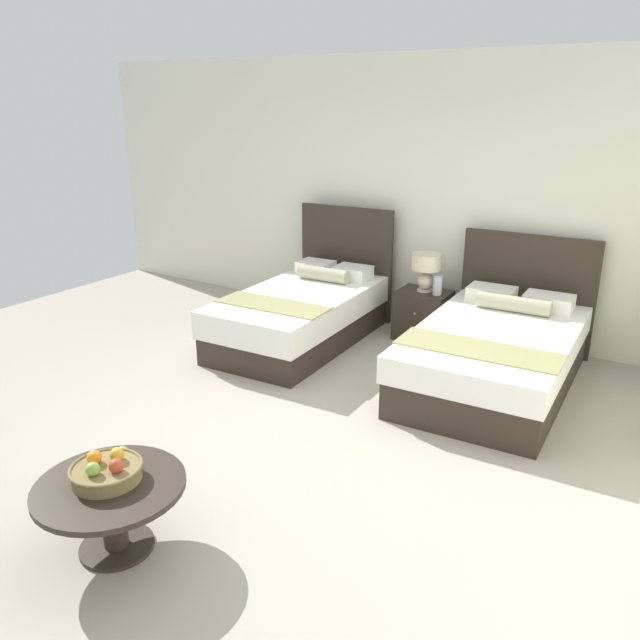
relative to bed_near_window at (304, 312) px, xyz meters
name	(u,v)px	position (x,y,z in m)	size (l,w,h in m)	color
ground_plane	(288,438)	(1.03, -1.78, -0.32)	(9.51, 9.52, 0.02)	#A69B8B
wall_back	(446,197)	(1.03, 1.18, 1.13)	(9.51, 0.12, 2.90)	silver
bed_near_window	(304,312)	(0.00, 0.00, 0.00)	(1.21, 2.15, 1.28)	#2F261D
bed_near_corner	(497,352)	(2.06, 0.00, -0.01)	(1.38, 2.23, 1.19)	#2F261D
nightstand	(423,315)	(1.05, 0.71, -0.05)	(0.53, 0.44, 0.53)	#2F261D
table_lamp	(426,267)	(1.05, 0.73, 0.47)	(0.31, 0.31, 0.40)	beige
vase	(438,285)	(1.21, 0.67, 0.31)	(0.10, 0.10, 0.21)	#B7B8C9
coffee_table	(111,500)	(0.93, -3.34, 0.00)	(0.83, 0.83, 0.43)	#2F261D
fruit_bowl	(106,471)	(0.89, -3.32, 0.17)	(0.40, 0.40, 0.16)	olive
loose_apple	(122,453)	(0.79, -3.12, 0.15)	(0.08, 0.08, 0.08)	#8DA93C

